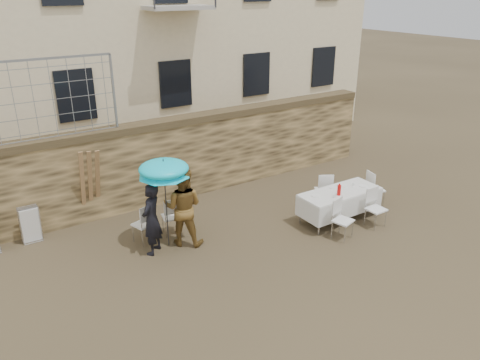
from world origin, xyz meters
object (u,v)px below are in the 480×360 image
woman_dress (183,207)px  couple_chair_right (171,215)px  banquet_table (340,193)px  table_chair_side (375,188)px  soda_bottle (339,190)px  table_chair_front_left (343,220)px  umbrella (164,171)px  table_chair_back (324,189)px  couple_chair_left (143,223)px  table_chair_front_right (376,208)px  man_suit (152,219)px  chair_stack_right (30,223)px

woman_dress → couple_chair_right: (-0.05, 0.55, -0.43)m
banquet_table → table_chair_side: table_chair_side is taller
soda_bottle → table_chair_front_left: bearing=-123.7°
soda_bottle → couple_chair_right: bearing=154.4°
soda_bottle → woman_dress: bearing=161.7°
woman_dress → couple_chair_right: 0.70m
umbrella → soda_bottle: 4.24m
table_chair_back → table_chair_side: 1.39m
woman_dress → table_chair_front_left: size_ratio=1.90×
couple_chair_left → table_chair_front_right: (5.04, -2.34, 0.00)m
umbrella → couple_chair_left: umbrella is taller
banquet_table → table_chair_side: bearing=4.1°
couple_chair_left → table_chair_side: size_ratio=1.00×
couple_chair_left → couple_chair_right: bearing=163.5°
umbrella → soda_bottle: (3.94, -1.29, -0.90)m
couple_chair_left → couple_chair_right: 0.70m
table_chair_front_left → table_chair_front_right: same height
table_chair_front_right → man_suit: bearing=160.1°
table_chair_front_left → chair_stack_right: size_ratio=1.04×
woman_dress → table_chair_front_right: bearing=-163.4°
umbrella → table_chair_back: size_ratio=2.00×
banquet_table → table_chair_back: table_chair_back is taller
couple_chair_left → banquet_table: bearing=144.2°
chair_stack_right → man_suit: bearing=-42.8°
couple_chair_right → man_suit: bearing=49.3°
man_suit → table_chair_side: 6.02m
table_chair_side → chair_stack_right: table_chair_side is taller
banquet_table → table_chair_side: size_ratio=2.19×
umbrella → table_chair_back: 4.55m
couple_chair_right → table_chair_front_right: bearing=162.8°
table_chair_front_right → chair_stack_right: bearing=151.9°
table_chair_front_right → chair_stack_right: table_chair_front_right is taller
couple_chair_right → table_chair_front_left: (3.24, -2.34, 0.00)m
man_suit → woman_dress: (0.75, 0.00, 0.10)m
umbrella → chair_stack_right: umbrella is taller
soda_bottle → table_chair_back: (0.40, 0.95, -0.43)m
table_chair_back → umbrella: bearing=23.8°
woman_dress → chair_stack_right: size_ratio=1.98×
man_suit → table_chair_front_left: bearing=114.3°
chair_stack_right → banquet_table: bearing=-24.5°
woman_dress → table_chair_front_left: 3.68m
man_suit → table_chair_front_left: man_suit is taller
couple_chair_left → table_chair_back: 4.80m
chair_stack_right → table_chair_front_right: bearing=-27.8°
couple_chair_right → chair_stack_right: (-2.87, 1.46, -0.02)m
woman_dress → couple_chair_right: size_ratio=1.90×
man_suit → woman_dress: bearing=138.7°
couple_chair_left → table_chair_front_right: size_ratio=1.00×
man_suit → soda_bottle: (4.34, -1.19, 0.09)m
man_suit → soda_bottle: size_ratio=6.27×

